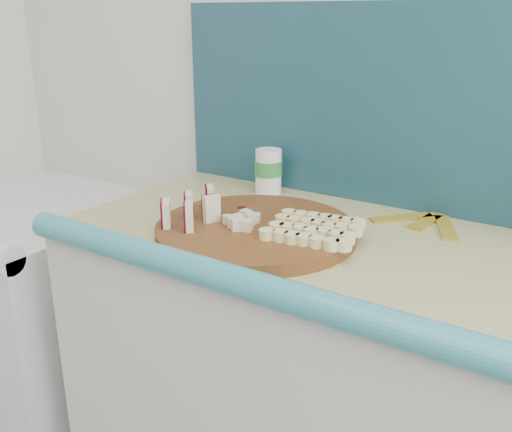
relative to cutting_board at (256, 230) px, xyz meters
The scene contains 7 objects.
porcelain_fixture 1.05m from the cutting_board, behind, with size 0.70×0.72×0.84m.
cutting_board is the anchor object (origin of this frame).
apple_wedges 0.15m from the cutting_board, 155.46° to the right, with size 0.09×0.18×0.06m.
apple_chunks 0.04m from the cutting_board, 167.98° to the right, with size 0.07×0.08×0.02m.
banana_slices 0.14m from the cutting_board, 10.07° to the left, with size 0.22×0.19×0.02m.
canister 0.34m from the cutting_board, 117.44° to the left, with size 0.08×0.08×0.12m.
banana_peel 0.41m from the cutting_board, 45.46° to the left, with size 0.22×0.19×0.01m.
Camera 1 is at (0.12, 0.42, 1.38)m, focal length 40.00 mm.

